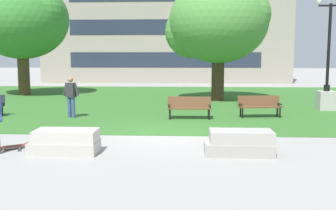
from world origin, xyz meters
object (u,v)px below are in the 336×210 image
lamp_post_left (327,87)px  concrete_block_center (65,142)px  park_bench_near_left (260,105)px  skateboard (10,147)px  concrete_block_left (240,143)px  park_bench_near_right (189,106)px  person_bystander_near_lawn (71,95)px

lamp_post_left → concrete_block_center: bearing=-138.1°
park_bench_near_left → skateboard: bearing=-142.3°
concrete_block_left → park_bench_near_right: (-1.33, 5.75, 0.23)m
concrete_block_left → skateboard: bearing=178.5°
lamp_post_left → person_bystander_near_lawn: bearing=-165.5°
skateboard → park_bench_near_right: bearing=48.1°
concrete_block_center → park_bench_near_left: park_bench_near_left is taller
concrete_block_center → person_bystander_near_lawn: person_bystander_near_lawn is taller
concrete_block_center → park_bench_near_left: 9.03m
skateboard → park_bench_near_left: 10.09m
concrete_block_center → skateboard: bearing=169.9°
concrete_block_center → lamp_post_left: size_ratio=0.33×
concrete_block_center → lamp_post_left: bearing=41.9°
skateboard → park_bench_near_left: bearing=37.7°
park_bench_near_left → lamp_post_left: (3.59, 2.42, 0.57)m
concrete_block_left → park_bench_near_left: 6.54m
concrete_block_left → lamp_post_left: bearing=59.1°
concrete_block_center → person_bystander_near_lawn: (-1.61, 5.90, 0.68)m
park_bench_near_right → lamp_post_left: bearing=24.6°
park_bench_near_right → skateboard: bearing=-131.9°
park_bench_near_right → lamp_post_left: 7.24m
skateboard → lamp_post_left: bearing=36.6°
concrete_block_left → skateboard: concrete_block_left is taller
concrete_block_center → park_bench_near_right: 6.77m
concrete_block_left → person_bystander_near_lawn: size_ratio=1.05×
concrete_block_left → park_bench_near_left: bearing=75.5°
concrete_block_left → person_bystander_near_lawn: 8.56m
skateboard → person_bystander_near_lawn: 5.68m
park_bench_near_right → park_bench_near_left: bearing=10.9°
park_bench_near_left → person_bystander_near_lawn: bearing=-176.0°
person_bystander_near_lawn → concrete_block_left: bearing=-42.6°
concrete_block_center → park_bench_near_left: (6.31, 6.46, 0.23)m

